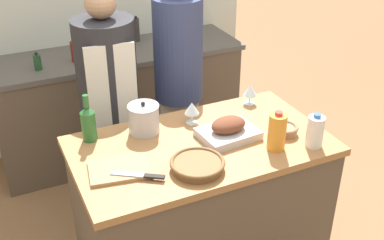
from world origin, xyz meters
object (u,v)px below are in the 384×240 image
at_px(person_cook_aproned, 110,101).
at_px(milk_jug, 315,131).
at_px(roasting_pan, 228,130).
at_px(mixing_bowl, 285,129).
at_px(condiment_bottle_short, 75,51).
at_px(wicker_basket, 197,165).
at_px(knife_chef, 140,175).
at_px(condiment_bottle_extra, 136,30).
at_px(juice_jug, 277,132).
at_px(condiment_bottle_tall, 37,62).
at_px(person_cook_guest, 178,80).
at_px(wine_bottle_green, 88,123).
at_px(wine_glass_left, 192,109).
at_px(stock_pot, 144,119).
at_px(cutting_board, 119,169).
at_px(wine_glass_right, 250,91).

bearing_deg(person_cook_aproned, milk_jug, -46.64).
bearing_deg(roasting_pan, mixing_bowl, -18.08).
height_order(condiment_bottle_short, person_cook_aproned, person_cook_aproned).
relative_size(wicker_basket, knife_chef, 1.15).
distance_m(milk_jug, condiment_bottle_short, 1.93).
height_order(condiment_bottle_short, condiment_bottle_extra, condiment_bottle_extra).
relative_size(wicker_basket, juice_jug, 1.26).
distance_m(condiment_bottle_tall, person_cook_guest, 1.04).
relative_size(condiment_bottle_short, condiment_bottle_extra, 0.81).
relative_size(wine_bottle_green, condiment_bottle_short, 1.56).
bearing_deg(milk_jug, wicker_basket, 174.51).
distance_m(wicker_basket, wine_glass_left, 0.46).
bearing_deg(roasting_pan, milk_jug, -35.68).
bearing_deg(stock_pot, mixing_bowl, -26.71).
distance_m(wine_glass_left, condiment_bottle_short, 1.31).
height_order(mixing_bowl, person_cook_guest, person_cook_guest).
bearing_deg(condiment_bottle_extra, person_cook_guest, -92.09).
relative_size(juice_jug, condiment_bottle_short, 1.26).
distance_m(roasting_pan, condiment_bottle_short, 1.56).
xyz_separation_m(juice_jug, condiment_bottle_tall, (-0.93, 1.63, -0.07)).
distance_m(wine_glass_left, person_cook_aproned, 0.65).
bearing_deg(condiment_bottle_extra, cutting_board, -111.78).
bearing_deg(condiment_bottle_extra, person_cook_aproned, -118.84).
distance_m(juice_jug, milk_jug, 0.20).
bearing_deg(condiment_bottle_extra, wicker_basket, -100.67).
height_order(roasting_pan, condiment_bottle_tall, roasting_pan).
xyz_separation_m(stock_pot, knife_chef, (-0.17, -0.40, -0.06)).
bearing_deg(roasting_pan, wine_glass_right, 43.56).
height_order(condiment_bottle_extra, person_cook_aproned, person_cook_aproned).
relative_size(roasting_pan, wicker_basket, 1.19).
distance_m(cutting_board, knife_chef, 0.12).
relative_size(knife_chef, condiment_bottle_tall, 1.78).
relative_size(condiment_bottle_short, person_cook_aproned, 0.11).
bearing_deg(juice_jug, cutting_board, 169.49).
bearing_deg(person_cook_guest, wicker_basket, -89.24).
relative_size(juice_jug, milk_jug, 1.14).
bearing_deg(wine_glass_right, person_cook_aproned, 146.56).
relative_size(wine_bottle_green, knife_chef, 1.13).
height_order(milk_jug, person_cook_aproned, person_cook_aproned).
height_order(wicker_basket, stock_pot, stock_pot).
xyz_separation_m(roasting_pan, condiment_bottle_extra, (0.08, 1.71, 0.02)).
bearing_deg(milk_jug, mixing_bowl, 112.02).
relative_size(milk_jug, wine_glass_left, 1.46).
bearing_deg(juice_jug, wine_glass_left, 123.21).
xyz_separation_m(cutting_board, mixing_bowl, (0.92, -0.04, 0.02)).
bearing_deg(wicker_basket, condiment_bottle_extra, 79.33).
height_order(mixing_bowl, wine_bottle_green, wine_bottle_green).
xyz_separation_m(wine_bottle_green, condiment_bottle_tall, (-0.08, 1.14, -0.07)).
relative_size(person_cook_aproned, person_cook_guest, 0.95).
distance_m(person_cook_aproned, person_cook_guest, 0.48).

